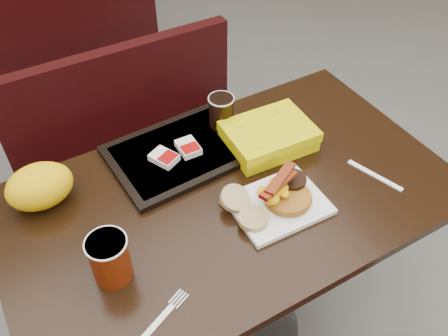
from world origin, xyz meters
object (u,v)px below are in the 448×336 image
knife (375,175)px  pancake_stack (288,196)px  table_near (229,273)px  clamshell (269,136)px  bench_near_n (144,149)px  coffee_cup_near (110,259)px  coffee_cup_far (221,112)px  bench_far_s (60,25)px  platter (279,204)px  fork (156,324)px  tray (182,152)px  paper_bag (40,186)px  hashbrown_sleeve_left (164,158)px  hashbrown_sleeve_right (188,147)px

knife → pancake_stack: bearing=-116.2°
table_near → clamshell: clamshell is taller
table_near → bench_near_n: (0.00, 0.70, -0.02)m
coffee_cup_near → coffee_cup_far: (0.47, 0.33, 0.01)m
bench_near_n → bench_far_s: same height
table_near → coffee_cup_near: size_ratio=9.73×
platter → knife: platter is taller
fork → clamshell: 0.63m
pancake_stack → tray: (-0.16, 0.31, -0.02)m
platter → fork: size_ratio=1.63×
pancake_stack → knife: pancake_stack is taller
pancake_stack → coffee_cup_far: 0.35m
table_near → coffee_cup_far: bearing=65.3°
pancake_stack → fork: size_ratio=0.86×
pancake_stack → fork: 0.46m
knife → tray: bearing=-147.0°
platter → clamshell: 0.24m
coffee_cup_near → tray: (0.32, 0.29, -0.05)m
clamshell → tray: bearing=162.3°
bench_near_n → paper_bag: 0.79m
pancake_stack → hashbrown_sleeve_left: 0.36m
platter → fork: bearing=-159.0°
fork → hashbrown_sleeve_left: (0.22, 0.43, 0.03)m
pancake_stack → fork: (-0.44, -0.14, -0.02)m
table_near → fork: fork is taller
platter → knife: size_ratio=1.43×
bench_near_n → bench_far_s: bearing=90.0°
platter → tray: size_ratio=0.59×
table_near → bench_near_n: size_ratio=1.20×
bench_far_s → hashbrown_sleeve_left: size_ratio=13.47×
coffee_cup_far → hashbrown_sleeve_right: bearing=-159.6°
hashbrown_sleeve_left → table_near: bearing=-87.0°
table_near → bench_near_n: 0.70m
paper_bag → pancake_stack: bearing=-30.4°
clamshell → pancake_stack: bearing=-108.2°
bench_near_n → knife: (0.38, -0.84, 0.39)m
bench_near_n → bench_far_s: (0.00, 1.20, 0.00)m
platter → paper_bag: 0.61m
pancake_stack → paper_bag: paper_bag is taller
hashbrown_sleeve_right → paper_bag: (-0.41, 0.03, 0.03)m
table_near → clamshell: bearing=30.2°
fork → knife: bearing=-15.6°
bench_near_n → tray: size_ratio=2.48×
platter → pancake_stack: (0.03, -0.00, 0.02)m
bench_near_n → knife: size_ratio=5.97×
bench_far_s → tray: 1.74m
bench_near_n → bench_far_s: 1.20m
coffee_cup_near → hashbrown_sleeve_right: bearing=39.6°
platter → hashbrown_sleeve_left: 0.35m
tray → hashbrown_sleeve_left: (-0.06, -0.02, 0.02)m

